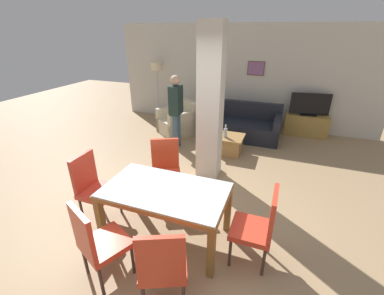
{
  "coord_description": "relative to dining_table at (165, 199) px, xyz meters",
  "views": [
    {
      "loc": [
        1.25,
        -2.38,
        2.57
      ],
      "look_at": [
        0.0,
        0.96,
        0.9
      ],
      "focal_mm": 24.0,
      "sensor_mm": 36.0,
      "label": 1
    }
  ],
  "objects": [
    {
      "name": "dining_chair_near_left",
      "position": [
        -0.39,
        -0.84,
        -0.05
      ],
      "size": [
        0.61,
        0.61,
        1.0
      ],
      "rotation": [
        0.0,
        0.0,
        -0.43
      ],
      "color": "red",
      "rests_on": "ground_plane"
    },
    {
      "name": "floor_lamp",
      "position": [
        -2.41,
        4.47,
        0.82
      ],
      "size": [
        0.32,
        0.32,
        1.68
      ],
      "color": "#B7B7BC",
      "rests_on": "ground_plane"
    },
    {
      "name": "tv_screen",
      "position": [
        1.83,
        4.54,
        0.23
      ],
      "size": [
        0.95,
        0.25,
        0.57
      ],
      "rotation": [
        0.0,
        0.0,
        3.29
      ],
      "color": "black",
      "rests_on": "tv_stand"
    },
    {
      "name": "ground_plane",
      "position": [
        0.0,
        0.0,
        -0.59
      ],
      "size": [
        18.0,
        18.0,
        0.0
      ],
      "primitive_type": "plane",
      "color": "#A3835D"
    },
    {
      "name": "divider_pillar",
      "position": [
        0.04,
        1.75,
        0.76
      ],
      "size": [
        0.41,
        0.34,
        2.7
      ],
      "color": "beige",
      "rests_on": "ground_plane"
    },
    {
      "name": "dining_chair_far_left",
      "position": [
        -0.39,
        0.8,
        -0.05
      ],
      "size": [
        0.61,
        0.61,
        1.0
      ],
      "rotation": [
        0.0,
        0.0,
        -2.69
      ],
      "color": "#C93F23",
      "rests_on": "ground_plane"
    },
    {
      "name": "sofa",
      "position": [
        0.28,
        3.88,
        -0.31
      ],
      "size": [
        1.88,
        0.94,
        0.84
      ],
      "rotation": [
        0.0,
        0.0,
        3.14
      ],
      "color": "black",
      "rests_on": "ground_plane"
    },
    {
      "name": "standing_person",
      "position": [
        -1.03,
        2.7,
        0.37
      ],
      "size": [
        0.25,
        0.4,
        1.66
      ],
      "rotation": [
        0.0,
        0.0,
        -1.49
      ],
      "color": "#395264",
      "rests_on": "ground_plane"
    },
    {
      "name": "armchair",
      "position": [
        -1.34,
        3.53,
        -0.29
      ],
      "size": [
        1.15,
        1.16,
        0.86
      ],
      "rotation": [
        0.0,
        0.0,
        2.51
      ],
      "color": "beige",
      "rests_on": "ground_plane"
    },
    {
      "name": "coffee_table",
      "position": [
        0.22,
        2.8,
        -0.38
      ],
      "size": [
        0.58,
        0.6,
        0.4
      ],
      "color": "#A67943",
      "rests_on": "ground_plane"
    },
    {
      "name": "bottle",
      "position": [
        0.12,
        2.72,
        -0.08
      ],
      "size": [
        0.08,
        0.08,
        0.28
      ],
      "color": "#B2B7BC",
      "rests_on": "coffee_table"
    },
    {
      "name": "dining_table",
      "position": [
        0.0,
        0.0,
        0.0
      ],
      "size": [
        1.56,
        0.89,
        0.75
      ],
      "color": "brown",
      "rests_on": "ground_plane"
    },
    {
      "name": "dining_chair_head_right",
      "position": [
        1.17,
        0.0,
        -0.05
      ],
      "size": [
        0.46,
        0.46,
        1.0
      ],
      "rotation": [
        0.0,
        0.0,
        1.57
      ],
      "color": "red",
      "rests_on": "ground_plane"
    },
    {
      "name": "dining_chair_near_right",
      "position": [
        0.39,
        -0.86,
        -0.05
      ],
      "size": [
        0.61,
        0.61,
        1.0
      ],
      "rotation": [
        0.0,
        0.0,
        0.42
      ],
      "color": "red",
      "rests_on": "ground_plane"
    },
    {
      "name": "dining_chair_head_left",
      "position": [
        -1.14,
        0.0,
        -0.05
      ],
      "size": [
        0.46,
        0.46,
        1.0
      ],
      "rotation": [
        0.0,
        0.0,
        -1.57
      ],
      "color": "red",
      "rests_on": "ground_plane"
    },
    {
      "name": "back_wall",
      "position": [
        0.0,
        4.82,
        0.76
      ],
      "size": [
        7.2,
        0.09,
        2.7
      ],
      "color": "beige",
      "rests_on": "ground_plane"
    },
    {
      "name": "tv_stand",
      "position": [
        1.83,
        4.54,
        -0.32
      ],
      "size": [
        1.06,
        0.4,
        0.55
      ],
      "color": "#A6823C",
      "rests_on": "ground_plane"
    }
  ]
}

